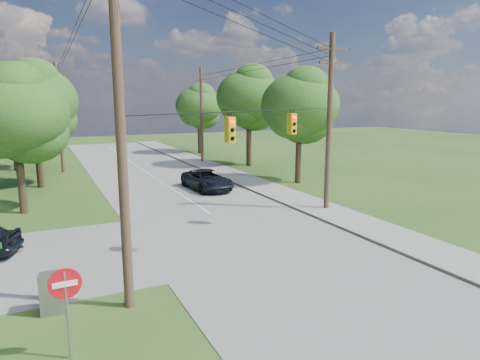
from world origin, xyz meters
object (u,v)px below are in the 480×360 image
pole_north_e (202,115)px  control_cabinet (52,293)px  pole_north_w (59,117)px  pole_sw (120,115)px  pole_ne (329,120)px  do_not_enter_sign (66,294)px  car_main_north (207,180)px

pole_north_e → control_cabinet: bearing=-118.5°
pole_north_e → pole_north_w: 13.90m
pole_sw → pole_north_w: (-0.40, 29.60, -1.10)m
pole_sw → pole_ne: pole_sw is taller
do_not_enter_sign → pole_north_e: bearing=61.9°
pole_sw → pole_north_e: 32.55m
pole_north_e → pole_north_w: size_ratio=1.00×
pole_sw → do_not_enter_sign: bearing=-131.0°
pole_sw → pole_north_e: bearing=65.5°
pole_ne → control_cabinet: size_ratio=7.93×
pole_ne → pole_sw: bearing=-150.6°
pole_ne → control_cabinet: pole_ne is taller
pole_ne → do_not_enter_sign: pole_ne is taller
pole_ne → control_cabinet: 17.91m
pole_sw → car_main_north: (8.94, 16.23, -5.46)m
car_main_north → control_cabinet: bearing=-129.6°
control_cabinet → car_main_north: bearing=60.8°
pole_north_w → pole_sw: bearing=-89.2°
pole_north_e → car_main_north: 14.79m
pole_north_e → car_main_north: size_ratio=1.89×
control_cabinet → pole_north_e: bearing=67.9°
car_main_north → pole_north_e: bearing=67.2°
pole_sw → control_cabinet: pole_sw is taller
car_main_north → control_cabinet: 19.23m
pole_ne → car_main_north: (-4.56, 8.63, -4.70)m
car_main_north → pole_ne: bearing=-66.0°
pole_ne → do_not_enter_sign: size_ratio=4.19×
pole_north_e → pole_north_w: bearing=180.0°
control_cabinet → do_not_enter_sign: 3.10m
pole_sw → car_main_north: pole_sw is taller
pole_north_w → car_main_north: size_ratio=1.89×
pole_ne → pole_north_e: (-0.00, 22.00, -0.34)m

